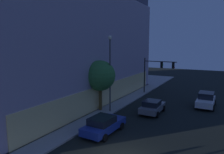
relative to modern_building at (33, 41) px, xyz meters
name	(u,v)px	position (x,y,z in m)	size (l,w,h in m)	color
modern_building	(33,41)	(0.00, 0.00, 0.00)	(32.26, 26.85, 16.72)	#4C4C51
traffic_light_far_corner	(157,69)	(8.61, -16.97, -4.24)	(0.51, 5.09, 5.52)	black
street_lamp_sidewalk	(110,65)	(-2.55, -14.90, -2.83)	(0.44, 0.44, 8.55)	#404040
sidewalk_tree	(100,76)	(-2.66, -13.67, -4.12)	(3.51, 3.51, 5.80)	brown
car_blue	(104,125)	(-7.97, -17.23, -7.51)	(4.71, 2.33, 1.54)	navy
car_grey	(152,107)	(-0.62, -19.28, -7.52)	(4.19, 2.16, 1.53)	slate
car_white	(206,100)	(5.10, -24.39, -7.40)	(4.69, 2.21, 1.79)	silver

